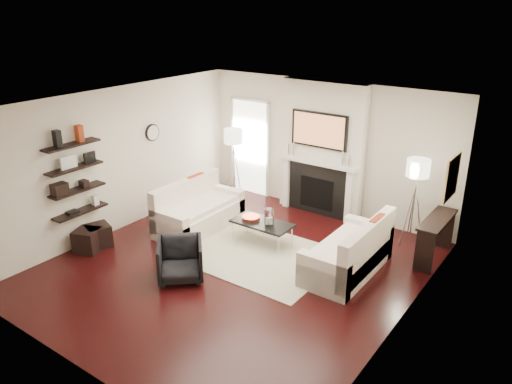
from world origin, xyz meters
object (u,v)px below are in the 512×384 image
Objects in this scene: loveseat_right_base at (347,260)px; ottoman_near at (98,236)px; loveseat_left_base at (200,218)px; lamp_right_shade at (418,168)px; armchair at (180,258)px; coffee_table at (262,223)px; lamp_left_shade at (233,136)px.

loveseat_right_base is 4.39m from ottoman_near.
loveseat_right_base is (3.04, 0.15, 0.00)m from loveseat_left_base.
lamp_right_shade is at bearing 25.93° from loveseat_left_base.
armchair reaches higher than loveseat_left_base.
armchair reaches higher than coffee_table.
lamp_left_shade reaches higher than armchair.
lamp_left_shade is 1.00× the size of lamp_right_shade.
lamp_left_shade is at bearing 141.04° from coffee_table.
coffee_table is 1.78m from armchair.
lamp_left_shade reaches higher than loveseat_left_base.
lamp_right_shade is (3.90, 0.16, 0.00)m from lamp_left_shade.
lamp_left_shade is (-3.40, 1.41, 1.24)m from loveseat_right_base.
ottoman_near is (-0.98, -1.61, -0.01)m from loveseat_left_base.
loveseat_left_base is 2.53× the size of armchair.
lamp_left_shade is (-1.36, 3.13, 1.09)m from armchair.
lamp_left_shade is (-0.36, 1.56, 1.24)m from loveseat_left_base.
lamp_right_shade reaches higher than coffee_table.
loveseat_right_base is 4.50× the size of lamp_left_shade.
loveseat_right_base is 1.64× the size of coffee_table.
lamp_left_shade is 3.46m from ottoman_near.
loveseat_left_base is at bearing -172.67° from coffee_table.
ottoman_near is at bearing -156.33° from loveseat_right_base.
armchair is at bearing -139.81° from loveseat_right_base.
lamp_left_shade reaches higher than coffee_table.
lamp_right_shade is at bearing 2.35° from lamp_left_shade.
loveseat_right_base is 1.70m from coffee_table.
loveseat_right_base is 4.50× the size of ottoman_near.
loveseat_right_base is 2.06m from lamp_right_shade.
loveseat_left_base is at bearing 58.60° from ottoman_near.
lamp_right_shade is at bearing 9.21° from armchair.
coffee_table is 2.75× the size of lamp_right_shade.
lamp_right_shade is 5.75m from ottoman_near.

